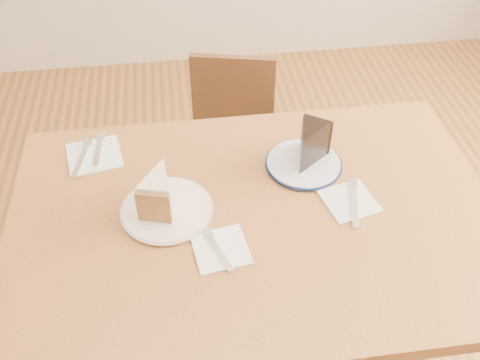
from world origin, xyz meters
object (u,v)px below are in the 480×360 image
object	(u,v)px
chocolate_cake	(309,148)
carrot_cake	(160,190)
chair_far	(230,149)
plate_navy	(304,164)
plate_cream	(167,210)
table	(254,241)

from	to	relation	value
chocolate_cake	carrot_cake	bearing A→B (deg)	48.57
chocolate_cake	chair_far	bearing A→B (deg)	-38.78
plate_navy	chocolate_cake	size ratio (longest dim) A/B	1.77
plate_cream	plate_navy	world-z (taller)	same
plate_cream	chocolate_cake	size ratio (longest dim) A/B	1.96
plate_cream	table	bearing A→B (deg)	-10.41
plate_cream	plate_navy	size ratio (longest dim) A/B	1.11
plate_navy	chocolate_cake	distance (m)	0.06
table	plate_navy	world-z (taller)	plate_navy
chair_far	chocolate_cake	distance (m)	0.65
plate_cream	carrot_cake	bearing A→B (deg)	115.74
chair_far	chocolate_cake	xyz separation A→B (m)	(0.15, -0.49, 0.40)
table	chocolate_cake	xyz separation A→B (m)	(0.17, 0.16, 0.16)
plate_cream	chocolate_cake	world-z (taller)	chocolate_cake
table	plate_navy	size ratio (longest dim) A/B	6.12
carrot_cake	table	bearing A→B (deg)	0.31
chair_far	plate_cream	distance (m)	0.74
table	plate_navy	xyz separation A→B (m)	(0.16, 0.16, 0.10)
table	chocolate_cake	bearing A→B (deg)	43.84
table	chocolate_cake	size ratio (longest dim) A/B	10.84
table	chair_far	size ratio (longest dim) A/B	1.63
table	plate_cream	bearing A→B (deg)	169.59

